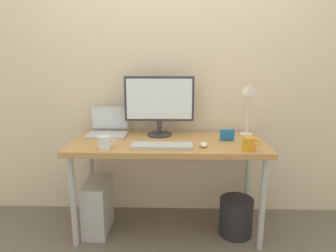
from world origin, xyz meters
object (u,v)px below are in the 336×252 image
at_px(coffee_mug, 249,144).
at_px(photo_frame, 227,135).
at_px(desk, 168,150).
at_px(mouse, 204,145).
at_px(wastebasket, 236,216).
at_px(computer_tower, 98,206).
at_px(monitor, 159,102).
at_px(desk_lamp, 249,96).
at_px(laptop, 108,128).
at_px(keyboard, 162,146).
at_px(glass_cup, 105,143).

bearing_deg(coffee_mug, photo_frame, 115.56).
height_order(desk, mouse, mouse).
height_order(coffee_mug, wastebasket, coffee_mug).
height_order(desk, wastebasket, desk).
bearing_deg(coffee_mug, computer_tower, 170.85).
xyz_separation_m(monitor, photo_frame, (0.53, -0.15, -0.23)).
xyz_separation_m(desk_lamp, wastebasket, (-0.10, -0.23, -0.92)).
bearing_deg(laptop, keyboard, -37.24).
distance_m(mouse, coffee_mug, 0.32).
distance_m(laptop, mouse, 0.83).
relative_size(desk, keyboard, 3.38).
xyz_separation_m(keyboard, photo_frame, (0.49, 0.19, 0.04)).
relative_size(mouse, wastebasket, 0.30).
bearing_deg(computer_tower, keyboard, -13.99).
bearing_deg(glass_cup, photo_frame, 14.36).
distance_m(desk_lamp, keyboard, 0.82).
distance_m(desk, coffee_mug, 0.62).
relative_size(monitor, laptop, 1.75).
relative_size(keyboard, wastebasket, 1.47).
bearing_deg(desk_lamp, computer_tower, -170.26).
relative_size(desk, photo_frame, 13.52).
bearing_deg(photo_frame, computer_tower, -176.93).
xyz_separation_m(desk, keyboard, (-0.04, -0.16, 0.08)).
distance_m(desk_lamp, wastebasket, 0.96).
bearing_deg(mouse, computer_tower, 172.56).
relative_size(laptop, computer_tower, 0.76).
xyz_separation_m(desk_lamp, glass_cup, (-1.08, -0.38, -0.28)).
bearing_deg(mouse, wastebasket, 16.11).
height_order(desk_lamp, computer_tower, desk_lamp).
xyz_separation_m(monitor, glass_cup, (-0.37, -0.38, -0.23)).
relative_size(laptop, desk_lamp, 0.70).
bearing_deg(desk_lamp, mouse, -140.54).
bearing_deg(coffee_mug, laptop, 159.31).
relative_size(desk, monitor, 2.66).
distance_m(desk, glass_cup, 0.50).
xyz_separation_m(desk, computer_tower, (-0.56, -0.03, -0.47)).
distance_m(desk_lamp, mouse, 0.58).
height_order(laptop, wastebasket, laptop).
height_order(desk_lamp, keyboard, desk_lamp).
bearing_deg(keyboard, glass_cup, -173.75).
height_order(laptop, desk_lamp, desk_lamp).
relative_size(laptop, wastebasket, 1.07).
height_order(mouse, coffee_mug, coffee_mug).
relative_size(photo_frame, computer_tower, 0.26).
height_order(desk_lamp, wastebasket, desk_lamp).
height_order(desk_lamp, glass_cup, desk_lamp).
relative_size(desk, coffee_mug, 12.13).
bearing_deg(wastebasket, monitor, 159.13).
relative_size(mouse, photo_frame, 0.82).
bearing_deg(coffee_mug, desk_lamp, 78.94).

